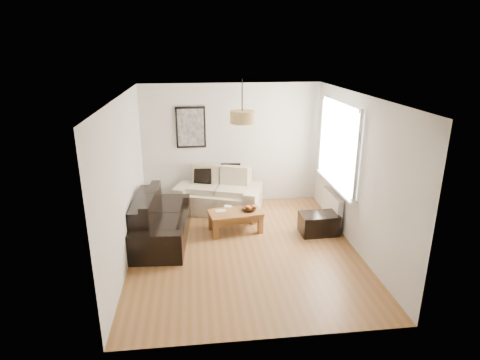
{
  "coord_description": "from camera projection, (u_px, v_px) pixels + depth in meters",
  "views": [
    {
      "loc": [
        -0.77,
        -6.1,
        3.34
      ],
      "look_at": [
        0.0,
        0.6,
        1.05
      ],
      "focal_mm": 29.89,
      "sensor_mm": 36.0,
      "label": 1
    }
  ],
  "objects": [
    {
      "name": "sofa_leather",
      "position": [
        161.0,
        219.0,
        7.09
      ],
      "size": [
        1.03,
        1.92,
        0.81
      ],
      "primitive_type": null,
      "rotation": [
        0.0,
        0.0,
        1.5
      ],
      "color": "black",
      "rests_on": "floor"
    },
    {
      "name": "wall_front",
      "position": [
        270.0,
        241.0,
        4.36
      ],
      "size": [
        3.8,
        0.04,
        2.6
      ],
      "primitive_type": null,
      "color": "silver",
      "rests_on": "floor"
    },
    {
      "name": "poster",
      "position": [
        191.0,
        127.0,
        8.34
      ],
      "size": [
        0.62,
        0.04,
        0.87
      ],
      "primitive_type": null,
      "color": "black",
      "rests_on": "wall_back"
    },
    {
      "name": "loveseat_cream",
      "position": [
        219.0,
        191.0,
        8.39
      ],
      "size": [
        1.95,
        1.46,
        0.86
      ],
      "primitive_type": null,
      "rotation": [
        0.0,
        0.0,
        -0.33
      ],
      "color": "#B9B195",
      "rests_on": "floor"
    },
    {
      "name": "orange_c",
      "position": [
        248.0,
        207.0,
        7.51
      ],
      "size": [
        0.08,
        0.08,
        0.06
      ],
      "primitive_type": "sphere",
      "rotation": [
        0.0,
        0.0,
        -0.26
      ],
      "color": "#FF5A15",
      "rests_on": "fruit_bowl"
    },
    {
      "name": "window_bay",
      "position": [
        339.0,
        145.0,
        7.33
      ],
      "size": [
        0.14,
        1.9,
        1.6
      ],
      "primitive_type": null,
      "color": "white",
      "rests_on": "wall_right"
    },
    {
      "name": "cushion_left",
      "position": [
        203.0,
        174.0,
        8.46
      ],
      "size": [
        0.39,
        0.24,
        0.38
      ],
      "primitive_type": "cube",
      "rotation": [
        0.0,
        0.0,
        -0.35
      ],
      "color": "black",
      "rests_on": "loveseat_cream"
    },
    {
      "name": "orange_a",
      "position": [
        250.0,
        208.0,
        7.48
      ],
      "size": [
        0.08,
        0.08,
        0.06
      ],
      "primitive_type": "sphere",
      "rotation": [
        0.0,
        0.0,
        0.27
      ],
      "color": "orange",
      "rests_on": "fruit_bowl"
    },
    {
      "name": "coffee_table",
      "position": [
        235.0,
        221.0,
        7.48
      ],
      "size": [
        1.04,
        0.68,
        0.4
      ],
      "primitive_type": null,
      "rotation": [
        0.0,
        0.0,
        0.16
      ],
      "color": "brown",
      "rests_on": "floor"
    },
    {
      "name": "wall_right",
      "position": [
        357.0,
        173.0,
        6.68
      ],
      "size": [
        0.04,
        4.5,
        2.6
      ],
      "primitive_type": null,
      "color": "silver",
      "rests_on": "floor"
    },
    {
      "name": "pendant_shade",
      "position": [
        242.0,
        117.0,
        6.46
      ],
      "size": [
        0.4,
        0.4,
        0.2
      ],
      "primitive_type": "cylinder",
      "color": "tan",
      "rests_on": "ceiling"
    },
    {
      "name": "floor",
      "position": [
        244.0,
        249.0,
        6.89
      ],
      "size": [
        4.5,
        4.5,
        0.0
      ],
      "primitive_type": "plane",
      "color": "brown",
      "rests_on": "ground"
    },
    {
      "name": "orange_b",
      "position": [
        253.0,
        207.0,
        7.54
      ],
      "size": [
        0.07,
        0.07,
        0.06
      ],
      "primitive_type": "sphere",
      "rotation": [
        0.0,
        0.0,
        -0.15
      ],
      "color": "orange",
      "rests_on": "fruit_bowl"
    },
    {
      "name": "fruit_bowl",
      "position": [
        250.0,
        209.0,
        7.44
      ],
      "size": [
        0.29,
        0.29,
        0.06
      ],
      "primitive_type": "imported",
      "rotation": [
        0.0,
        0.0,
        0.2
      ],
      "color": "black",
      "rests_on": "coffee_table"
    },
    {
      "name": "ottoman",
      "position": [
        319.0,
        224.0,
        7.39
      ],
      "size": [
        0.7,
        0.47,
        0.39
      ],
      "primitive_type": "cube",
      "rotation": [
        0.0,
        0.0,
        0.04
      ],
      "color": "black",
      "rests_on": "floor"
    },
    {
      "name": "papers",
      "position": [
        221.0,
        211.0,
        7.45
      ],
      "size": [
        0.21,
        0.15,
        0.01
      ],
      "primitive_type": "cube",
      "rotation": [
        0.0,
        0.0,
        0.1
      ],
      "color": "silver",
      "rests_on": "coffee_table"
    },
    {
      "name": "radiator",
      "position": [
        332.0,
        206.0,
        7.72
      ],
      "size": [
        0.1,
        0.9,
        0.52
      ],
      "primitive_type": "cube",
      "color": "white",
      "rests_on": "wall_right"
    },
    {
      "name": "cushion_right",
      "position": [
        231.0,
        173.0,
        8.52
      ],
      "size": [
        0.41,
        0.13,
        0.41
      ],
      "primitive_type": "cube",
      "rotation": [
        0.0,
        0.0,
        -0.01
      ],
      "color": "black",
      "rests_on": "loveseat_cream"
    },
    {
      "name": "wall_left",
      "position": [
        124.0,
        182.0,
        6.27
      ],
      "size": [
        0.04,
        4.5,
        2.6
      ],
      "primitive_type": null,
      "color": "silver",
      "rests_on": "floor"
    },
    {
      "name": "wall_back",
      "position": [
        231.0,
        145.0,
        8.59
      ],
      "size": [
        3.8,
        0.04,
        2.6
      ],
      "primitive_type": null,
      "color": "silver",
      "rests_on": "floor"
    },
    {
      "name": "ceiling",
      "position": [
        245.0,
        96.0,
        6.06
      ],
      "size": [
        3.8,
        4.5,
        0.0
      ],
      "primitive_type": null,
      "color": "white",
      "rests_on": "floor"
    }
  ]
}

